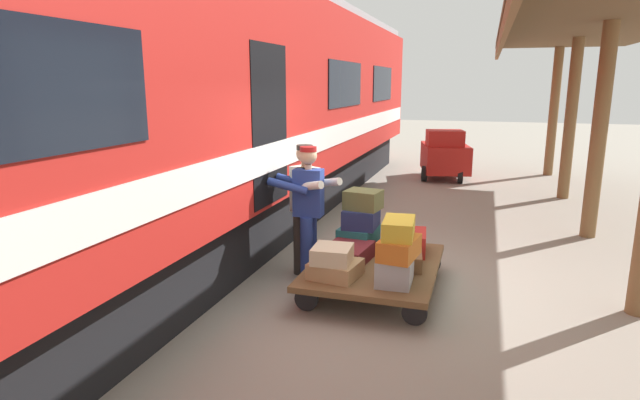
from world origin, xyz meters
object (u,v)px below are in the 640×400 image
object	(u,v)px
suitcase_yellow_case	(399,228)
suitcase_cream_canvas	(332,254)
suitcase_navy_fabric	(361,218)
porter_in_overalls	(307,207)
train_car	(166,115)
luggage_cart	(375,267)
suitcase_gray_aluminum	(395,270)
suitcase_tan_vintage	(336,269)
baggage_tug	(445,155)
suitcase_red_plastic	(409,242)
suitcase_brown_leather	(402,259)
suitcase_olive_duffel	(363,200)
suitcase_teal_softside	(359,237)
porter_by_door	(306,205)
suitcase_maroon_trunk	(348,253)
suitcase_orange_carryall	(399,248)

from	to	relation	value
suitcase_yellow_case	suitcase_cream_canvas	size ratio (longest dim) A/B	1.24
suitcase_navy_fabric	porter_in_overalls	xyz separation A→B (m)	(0.63, 0.34, 0.17)
train_car	luggage_cart	distance (m)	3.41
suitcase_gray_aluminum	suitcase_navy_fabric	world-z (taller)	suitcase_navy_fabric
suitcase_tan_vintage	train_car	bearing A→B (deg)	-16.46
suitcase_gray_aluminum	baggage_tug	bearing A→B (deg)	-89.18
suitcase_red_plastic	suitcase_brown_leather	distance (m)	0.56
train_car	suitcase_gray_aluminum	distance (m)	3.69
suitcase_olive_duffel	suitcase_teal_softside	bearing A→B (deg)	-29.56
porter_by_door	baggage_tug	bearing A→B (deg)	-98.90
baggage_tug	luggage_cart	bearing A→B (deg)	88.49
suitcase_teal_softside	porter_by_door	bearing A→B (deg)	18.85
luggage_cart	suitcase_red_plastic	size ratio (longest dim) A/B	3.45
suitcase_navy_fabric	suitcase_olive_duffel	distance (m)	0.25
train_car	suitcase_tan_vintage	bearing A→B (deg)	163.54
suitcase_brown_leather	suitcase_yellow_case	world-z (taller)	suitcase_yellow_case
suitcase_red_plastic	porter_in_overalls	xyz separation A→B (m)	(1.26, 0.37, 0.45)
suitcase_red_plastic	suitcase_yellow_case	size ratio (longest dim) A/B	1.11
train_car	suitcase_navy_fabric	xyz separation A→B (m)	(-2.62, -0.34, -1.31)
suitcase_tan_vintage	porter_in_overalls	distance (m)	1.08
luggage_cart	suitcase_gray_aluminum	size ratio (longest dim) A/B	4.16
suitcase_brown_leather	suitcase_yellow_case	size ratio (longest dim) A/B	0.98
suitcase_tan_vintage	baggage_tug	distance (m)	8.60
suitcase_maroon_trunk	porter_by_door	distance (m)	0.88
train_car	porter_in_overalls	xyz separation A→B (m)	(-1.98, 0.01, -1.14)
suitcase_gray_aluminum	luggage_cart	bearing A→B (deg)	-59.15
suitcase_brown_leather	suitcase_yellow_case	xyz separation A→B (m)	(-0.02, 0.52, 0.52)
suitcase_orange_carryall	suitcase_olive_duffel	bearing A→B (deg)	-59.13
suitcase_olive_duffel	suitcase_cream_canvas	bearing A→B (deg)	85.36
suitcase_gray_aluminum	porter_in_overalls	bearing A→B (deg)	-30.84
train_car	porter_in_overalls	size ratio (longest dim) A/B	12.50
suitcase_navy_fabric	suitcase_red_plastic	bearing A→B (deg)	-177.79
suitcase_teal_softside	suitcase_cream_canvas	world-z (taller)	suitcase_cream_canvas
train_car	baggage_tug	bearing A→B (deg)	-111.78
suitcase_brown_leather	suitcase_gray_aluminum	bearing A→B (deg)	90.00
suitcase_orange_carryall	suitcase_yellow_case	distance (m)	0.21
porter_by_door	train_car	bearing A→B (deg)	4.04
suitcase_maroon_trunk	suitcase_cream_canvas	world-z (taller)	suitcase_cream_canvas
suitcase_red_plastic	baggage_tug	xyz separation A→B (m)	(0.12, -7.46, 0.15)
suitcase_olive_duffel	suitcase_tan_vintage	bearing A→B (deg)	86.68
suitcase_maroon_trunk	suitcase_orange_carryall	bearing A→B (deg)	141.97
suitcase_olive_duffel	porter_in_overalls	world-z (taller)	porter_in_overalls
porter_in_overalls	suitcase_navy_fabric	bearing A→B (deg)	-151.53
train_car	suitcase_teal_softside	xyz separation A→B (m)	(-2.58, -0.36, -1.58)
suitcase_brown_leather	suitcase_navy_fabric	xyz separation A→B (m)	(0.63, -0.54, 0.32)
porter_in_overalls	baggage_tug	bearing A→B (deg)	-98.29
suitcase_gray_aluminum	porter_by_door	xyz separation A→B (m)	(1.33, -0.90, 0.44)
suitcase_gray_aluminum	suitcase_cream_canvas	bearing A→B (deg)	3.21
suitcase_gray_aluminum	suitcase_tan_vintage	bearing A→B (deg)	0.00
suitcase_yellow_case	suitcase_tan_vintage	bearing A→B (deg)	2.98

